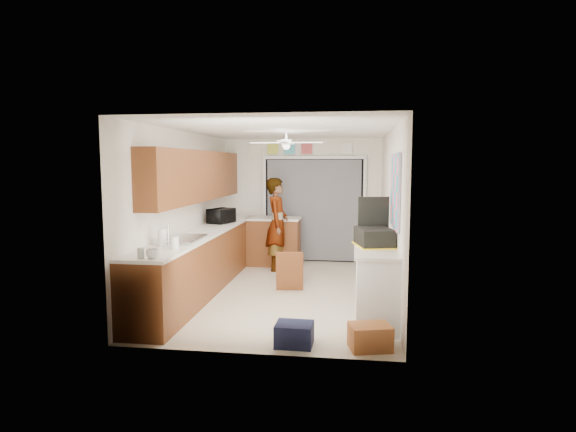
{
  "coord_description": "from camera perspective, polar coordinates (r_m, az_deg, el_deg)",
  "views": [
    {
      "loc": [
        1.05,
        -7.28,
        1.99
      ],
      "look_at": [
        0.0,
        0.4,
        1.15
      ],
      "focal_mm": 30.0,
      "sensor_mm": 36.0,
      "label": 1
    }
  ],
  "objects": [
    {
      "name": "wall_left",
      "position": [
        7.79,
        -12.15,
        0.59
      ],
      "size": [
        0.0,
        5.0,
        5.0
      ],
      "primitive_type": "plane",
      "rotation": [
        1.57,
        0.0,
        1.57
      ],
      "color": "white",
      "rests_on": "ground"
    },
    {
      "name": "dog",
      "position": [
        8.27,
        1.04,
        -6.37
      ],
      "size": [
        0.23,
        0.5,
        0.39
      ],
      "primitive_type": "cube",
      "rotation": [
        0.0,
        0.0,
        -0.04
      ],
      "color": "black",
      "rests_on": "floor"
    },
    {
      "name": "navy_crate",
      "position": [
        5.45,
        0.75,
        -13.85
      ],
      "size": [
        0.41,
        0.35,
        0.25
      ],
      "primitive_type": "cube",
      "rotation": [
        0.0,
        0.0,
        -0.02
      ],
      "color": "black",
      "rests_on": "floor"
    },
    {
      "name": "left_countertop",
      "position": [
        7.73,
        -9.94,
        -1.87
      ],
      "size": [
        0.62,
        4.8,
        0.04
      ],
      "primitive_type": "cube",
      "color": "white",
      "rests_on": "left_base_cabinets"
    },
    {
      "name": "cardboard_box",
      "position": [
        5.42,
        9.7,
        -13.95
      ],
      "size": [
        0.5,
        0.42,
        0.27
      ],
      "primitive_type": "cube",
      "rotation": [
        0.0,
        0.0,
        0.24
      ],
      "color": "#C86C3F",
      "rests_on": "floor"
    },
    {
      "name": "faucet",
      "position": [
        6.84,
        -14.02,
        -1.91
      ],
      "size": [
        0.03,
        0.03,
        0.22
      ],
      "primitive_type": "cylinder",
      "color": "silver",
      "rests_on": "left_countertop"
    },
    {
      "name": "header_frame_4",
      "position": [
        9.76,
        6.97,
        7.96
      ],
      "size": [
        0.22,
        0.02,
        0.22
      ],
      "primitive_type": "cube",
      "color": "white",
      "rests_on": "wall_back"
    },
    {
      "name": "peninsula_top",
      "position": [
        9.47,
        -1.68,
        -0.3
      ],
      "size": [
        1.04,
        0.64,
        0.04
      ],
      "primitive_type": "cube",
      "color": "white",
      "rests_on": "peninsula_base"
    },
    {
      "name": "man",
      "position": [
        9.02,
        -1.29,
        -0.97
      ],
      "size": [
        0.43,
        0.64,
        1.74
      ],
      "primitive_type": "imported",
      "rotation": [
        0.0,
        0.0,
        1.59
      ],
      "color": "white",
      "rests_on": "floor"
    },
    {
      "name": "ceiling",
      "position": [
        7.38,
        -0.43,
        10.14
      ],
      "size": [
        5.0,
        5.0,
        0.0
      ],
      "primitive_type": "plane",
      "rotation": [
        3.14,
        0.0,
        0.0
      ],
      "color": "white",
      "rests_on": "ground"
    },
    {
      "name": "suitcase",
      "position": [
        6.28,
        10.16,
        -2.47
      ],
      "size": [
        0.52,
        0.62,
        0.23
      ],
      "primitive_type": "cube",
      "rotation": [
        0.0,
        0.0,
        0.24
      ],
      "color": "black",
      "rests_on": "right_counter_top"
    },
    {
      "name": "wall_right",
      "position": [
        7.34,
        12.04,
        0.26
      ],
      "size": [
        0.0,
        5.0,
        5.0
      ],
      "primitive_type": "plane",
      "rotation": [
        1.57,
        0.0,
        -1.57
      ],
      "color": "white",
      "rests_on": "ground"
    },
    {
      "name": "cup",
      "position": [
        5.59,
        -15.78,
        -4.32
      ],
      "size": [
        0.18,
        0.18,
        0.11
      ],
      "primitive_type": "imported",
      "rotation": [
        0.0,
        0.0,
        -0.43
      ],
      "color": "white",
      "rests_on": "left_countertop"
    },
    {
      "name": "right_counter_top",
      "position": [
        6.18,
        10.37,
        -3.89
      ],
      "size": [
        0.54,
        1.44,
        0.04
      ],
      "primitive_type": "cube",
      "color": "white",
      "rests_on": "right_counter_base"
    },
    {
      "name": "wall_front",
      "position": [
        4.95,
        -4.56,
        -2.45
      ],
      "size": [
        3.2,
        0.0,
        3.2
      ],
      "primitive_type": "plane",
      "rotation": [
        -1.57,
        0.0,
        0.0
      ],
      "color": "white",
      "rests_on": "ground"
    },
    {
      "name": "right_counter_base",
      "position": [
        6.28,
        10.38,
        -8.12
      ],
      "size": [
        0.5,
        1.4,
        0.9
      ],
      "primitive_type": "cube",
      "color": "white",
      "rests_on": "floor"
    },
    {
      "name": "suitcase_rim",
      "position": [
        6.3,
        10.14,
        -3.46
      ],
      "size": [
        0.57,
        0.67,
        0.02
      ],
      "primitive_type": "cube",
      "rotation": [
        0.0,
        0.0,
        0.24
      ],
      "color": "yellow",
      "rests_on": "suitcase"
    },
    {
      "name": "wall_back",
      "position": [
        9.87,
        1.66,
        1.89
      ],
      "size": [
        3.2,
        0.0,
        3.2
      ],
      "primitive_type": "plane",
      "rotation": [
        1.57,
        0.0,
        0.0
      ],
      "color": "white",
      "rests_on": "ground"
    },
    {
      "name": "abstract_painting",
      "position": [
        6.31,
        12.6,
        2.94
      ],
      "size": [
        0.03,
        1.15,
        0.95
      ],
      "primitive_type": "cube",
      "color": "#FD5D8E",
      "rests_on": "wall_right"
    },
    {
      "name": "upper_cabinets",
      "position": [
        7.89,
        -10.65,
        4.7
      ],
      "size": [
        0.32,
        4.0,
        0.8
      ],
      "primitive_type": "cube",
      "color": "brown",
      "rests_on": "wall_left"
    },
    {
      "name": "suitcase_lid",
      "position": [
        6.54,
        10.1,
        0.07
      ],
      "size": [
        0.42,
        0.13,
        0.5
      ],
      "primitive_type": "cube",
      "rotation": [
        0.0,
        0.0,
        0.24
      ],
      "color": "black",
      "rests_on": "suitcase"
    },
    {
      "name": "door_trim_head",
      "position": [
        9.76,
        3.1,
        6.94
      ],
      "size": [
        2.1,
        0.04,
        0.06
      ],
      "primitive_type": "cube",
      "color": "white",
      "rests_on": "wall_back"
    },
    {
      "name": "sink_basin",
      "position": [
        6.79,
        -12.51,
        -2.75
      ],
      "size": [
        0.5,
        0.76,
        0.06
      ],
      "primitive_type": "cube",
      "color": "silver",
      "rests_on": "left_countertop"
    },
    {
      "name": "header_frame_0",
      "position": [
        9.9,
        -1.83,
        7.98
      ],
      "size": [
        0.22,
        0.02,
        0.22
      ],
      "primitive_type": "cube",
      "color": "#CDD647",
      "rests_on": "wall_back"
    },
    {
      "name": "floor",
      "position": [
        7.62,
        -0.41,
        -8.95
      ],
      "size": [
        5.0,
        5.0,
        0.0
      ],
      "primitive_type": "plane",
      "color": "beige",
      "rests_on": "ground"
    },
    {
      "name": "curtain_panel",
      "position": [
        9.79,
        3.06,
        0.67
      ],
      "size": [
        1.9,
        0.03,
        2.05
      ],
      "primitive_type": "cube",
      "color": "slate",
      "rests_on": "wall_back"
    },
    {
      "name": "header_frame_2",
      "position": [
        9.8,
        2.24,
        8.0
      ],
      "size": [
        0.22,
        0.02,
        0.22
      ],
      "primitive_type": "cube",
      "color": "#CB4C51",
      "rests_on": "wall_back"
    },
    {
      "name": "route66_sign",
      "position": [
        9.96,
        -3.84,
        7.96
      ],
      "size": [
        0.22,
        0.02,
        0.26
      ],
      "primitive_type": "cube",
      "color": "silver",
      "rests_on": "wall_back"
    },
    {
      "name": "door_trim_right",
      "position": [
        9.77,
        9.04,
        0.59
      ],
      "size": [
        0.06,
        0.04,
        2.1
      ],
      "primitive_type": "cube",
      "color": "white",
      "rests_on": "wall_back"
    },
    {
      "name": "paper_towel_roll",
      "position": [
        6.36,
        -14.68,
        -2.51
      ],
      "size": [
        0.12,
        0.12,
        0.22
      ],
      "primitive_type": "cylinder",
      "rotation": [
        0.0,
        0.0,
        -0.15
      ],
      "color": "white",
      "rests_on": "left_countertop"
    },
    {
      "name": "jar_b",
      "position": [
        5.65,
        -17.06,
        -4.21
      ],
      "size": [
        0.1,
        0.1,
        0.12
      ],
      "primitive_type": "cylinder",
      "rotation": [
        0.0,
        0.0,
        -0.31
      ],
      "color": "silver",
      "rests_on": "left_countertop"
    },
    {
      "name": "header_frame_1",
      "position": [
        9.84,
        0.2,
        7.99
      ],
      "size": [
        0.22,
        0.02,
        0.22
      ],
      "primitive_type": "cube",
      "color": "#51C0DA",
      "rests_on": "wall_back"
    },
    {
      "name": "jar_a",
      "position": [
        6.17,
        -13.32,
        -3.09
      ],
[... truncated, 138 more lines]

